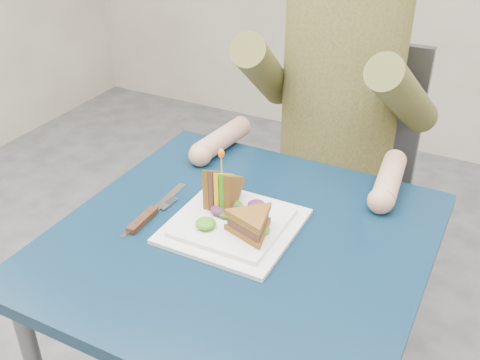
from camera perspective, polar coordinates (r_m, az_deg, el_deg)
The scene contains 12 objects.
table at distance 1.23m, azimuth 0.04°, elevation -8.72°, with size 0.75×0.75×0.73m.
chair at distance 1.84m, azimuth 10.28°, elevation 1.45°, with size 0.42×0.40×0.93m.
diner at distance 1.59m, azimuth 10.25°, elevation 11.44°, with size 0.54×0.59×0.74m.
plate at distance 1.20m, azimuth -0.68°, elevation -4.55°, with size 0.26×0.26×0.02m.
sandwich_flat at distance 1.14m, azimuth 1.18°, elevation -4.46°, with size 0.15×0.15×0.05m.
sandwich_upright at distance 1.22m, azimuth -1.84°, elevation -1.09°, with size 0.09×0.15×0.15m.
fork at distance 1.24m, azimuth -9.33°, elevation -3.77°, with size 0.03×0.18×0.01m.
knife at distance 1.24m, azimuth -9.36°, elevation -3.58°, with size 0.03×0.22×0.02m.
toothpick at distance 1.19m, azimuth -1.90°, elevation 1.52°, with size 0.00×0.00×0.06m, color tan.
toothpick_frill at distance 1.18m, azimuth -1.92°, elevation 2.71°, with size 0.01×0.01×0.02m, color orange.
lettuce_spill at distance 1.19m, azimuth -0.24°, elevation -3.53°, with size 0.15×0.13×0.02m, color #337A14, non-canonical shape.
onion_ring at distance 1.18m, azimuth 0.08°, elevation -3.58°, with size 0.04×0.04×0.01m, color #9E4C7A.
Camera 1 is at (0.43, -0.84, 1.43)m, focal length 42.00 mm.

